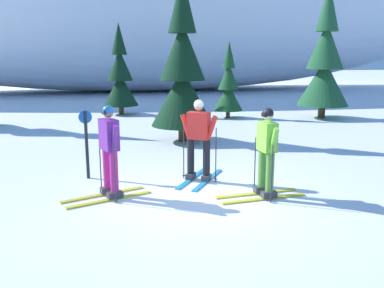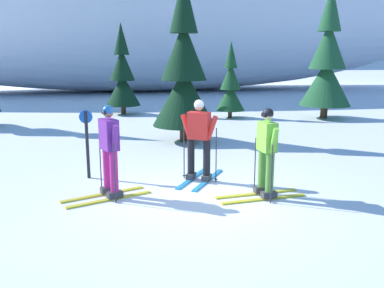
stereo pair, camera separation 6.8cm
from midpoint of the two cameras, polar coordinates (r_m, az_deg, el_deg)
ground_plane at (r=7.89m, az=1.95°, el=-7.34°), size 120.00×120.00×0.00m
skier_purple_jacket at (r=7.81m, az=-11.07°, el=-0.75°), size 1.70×1.00×1.74m
skier_lime_jacket at (r=7.81m, az=10.40°, el=-1.05°), size 1.72×0.78×1.69m
skier_red_jacket at (r=8.67m, az=1.20°, el=0.74°), size 1.31×1.64×1.74m
pine_tree_center_left at (r=18.96m, az=-9.45°, el=9.11°), size 1.56×1.56×4.03m
pine_tree_center at (r=12.70m, az=-0.97°, el=9.69°), size 1.93×1.93×5.00m
pine_tree_center_right at (r=17.72m, az=5.42°, el=7.90°), size 1.24×1.24×3.20m
pine_tree_far_right at (r=18.35m, az=18.18°, el=10.47°), size 2.11×2.11×5.47m
snow_ridge_background at (r=31.69m, az=-6.17°, el=18.56°), size 50.33×14.80×12.43m
trail_marker_post at (r=9.16m, az=-14.02°, el=0.52°), size 0.28×0.07×1.49m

